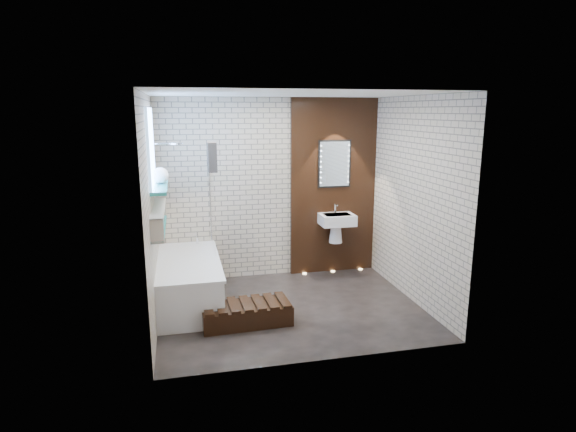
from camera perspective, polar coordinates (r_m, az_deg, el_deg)
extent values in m
plane|color=black|center=(6.05, 0.33, -11.01)|extent=(3.20, 3.20, 0.00)
cube|color=#BEB197|center=(6.90, -2.15, 3.24)|extent=(3.20, 0.04, 2.60)
cube|color=#BEB197|center=(4.43, 4.22, -2.08)|extent=(3.20, 0.04, 2.60)
cube|color=#BEB197|center=(5.52, -16.05, 0.38)|extent=(0.04, 2.60, 2.60)
cube|color=#BEB197|center=(6.21, 14.86, 1.78)|extent=(0.04, 2.60, 2.60)
plane|color=white|center=(5.55, 0.36, 14.45)|extent=(3.20, 3.20, 0.00)
cube|color=black|center=(7.11, 5.45, 3.47)|extent=(1.30, 0.06, 2.60)
cube|color=#7FADE0|center=(5.77, -16.16, 7.92)|extent=(0.03, 1.00, 0.90)
cube|color=teal|center=(5.82, -15.14, 3.35)|extent=(0.18, 1.00, 0.04)
cube|color=teal|center=(5.71, -15.15, -1.39)|extent=(0.14, 1.30, 0.03)
cube|color=#B2A899|center=(5.66, -15.28, 0.87)|extent=(0.14, 1.30, 0.03)
cube|color=#B2A899|center=(5.06, -15.45, -1.82)|extent=(0.14, 0.03, 0.26)
cube|color=#B2A899|center=(6.30, -15.03, 0.99)|extent=(0.14, 0.03, 0.26)
cube|color=white|center=(6.22, -11.80, -7.85)|extent=(0.75, 1.70, 0.55)
cube|color=white|center=(6.13, -11.92, -5.31)|extent=(0.79, 1.74, 0.03)
cylinder|color=silver|center=(6.81, -10.83, -2.79)|extent=(0.04, 0.04, 0.12)
cube|color=white|center=(6.40, -9.13, 2.16)|extent=(0.01, 0.78, 1.40)
cube|color=#2A2522|center=(6.03, -9.12, 7.01)|extent=(0.11, 0.28, 0.36)
cylinder|color=silver|center=(6.36, -13.30, 8.46)|extent=(0.18, 0.18, 0.02)
cube|color=white|center=(7.00, 5.91, -0.44)|extent=(0.50, 0.36, 0.16)
cone|color=white|center=(7.10, 5.74, -2.08)|extent=(0.20, 0.20, 0.28)
cylinder|color=silver|center=(7.06, 5.68, 0.92)|extent=(0.03, 0.03, 0.14)
cube|color=black|center=(7.03, 5.60, 6.24)|extent=(0.50, 0.02, 0.70)
cube|color=silver|center=(7.02, 5.62, 6.23)|extent=(0.45, 0.01, 0.65)
cube|color=black|center=(5.63, -5.03, -11.64)|extent=(1.04, 0.50, 0.23)
cylinder|color=maroon|center=(5.39, -15.30, -1.38)|extent=(0.05, 0.05, 0.12)
cylinder|color=maroon|center=(6.14, -15.06, 0.50)|extent=(0.06, 0.06, 0.16)
cylinder|color=#A34B19|center=(5.35, -15.31, -1.56)|extent=(0.05, 0.05, 0.11)
sphere|color=white|center=(5.95, -15.06, 4.71)|extent=(0.20, 0.20, 0.20)
cylinder|color=#FFD899|center=(7.24, 2.00, -6.91)|extent=(0.06, 0.06, 0.01)
cylinder|color=#FFD899|center=(7.37, 5.41, -6.62)|extent=(0.06, 0.06, 0.01)
cylinder|color=#FFD899|center=(7.51, 8.69, -6.32)|extent=(0.06, 0.06, 0.01)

